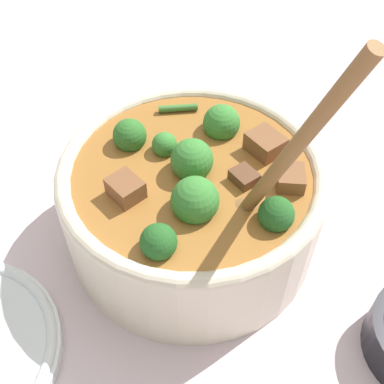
# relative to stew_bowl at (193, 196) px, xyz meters

# --- Properties ---
(ground_plane) EXTENTS (4.00, 4.00, 0.00)m
(ground_plane) POSITION_rel_stew_bowl_xyz_m (-0.00, 0.00, -0.06)
(ground_plane) COLOR silver
(stew_bowl) EXTENTS (0.26, 0.26, 0.28)m
(stew_bowl) POSITION_rel_stew_bowl_xyz_m (0.00, 0.00, 0.00)
(stew_bowl) COLOR beige
(stew_bowl) RESTS_ON ground_plane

